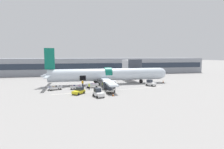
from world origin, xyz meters
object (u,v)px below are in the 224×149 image
Objects in this scene: baggage_tug_spare at (79,91)px; ground_crew_loader_a at (106,83)px; baggage_tug_lead at (151,83)px; ground_crew_driver at (103,85)px; baggage_tug_rear at (98,93)px; baggage_cart_queued at (76,87)px; baggage_cart_loading at (93,86)px; ground_crew_loader_b at (83,83)px; baggage_tug_mid at (111,91)px; airplane at (106,75)px; ground_crew_supervisor at (89,86)px; baggage_cart_empty at (55,88)px.

ground_crew_loader_a is at bearing 45.77° from baggage_tug_spare.
ground_crew_driver is at bearing 179.84° from baggage_tug_lead.
baggage_cart_queued is at bearing 115.17° from baggage_tug_rear.
baggage_cart_loading is 2.36× the size of ground_crew_loader_b.
baggage_tug_mid is 11.88m from ground_crew_loader_b.
airplane is 9.49m from ground_crew_supervisor.
ground_crew_loader_b is (-6.43, 1.56, 0.08)m from ground_crew_loader_a.
baggage_cart_empty is 8.52m from ground_crew_supervisor.
airplane reaches higher than baggage_tug_rear.
baggage_cart_loading is 3.45m from ground_crew_loader_b.
baggage_cart_loading is 2.76m from ground_crew_driver.
ground_crew_supervisor is (-5.81, -7.24, -1.98)m from airplane.
baggage_tug_lead reaches higher than baggage_cart_empty.
baggage_tug_lead is 2.00× the size of ground_crew_driver.
ground_crew_driver is (6.51, 6.49, 0.17)m from baggage_tug_spare.
baggage_tug_rear is 2.06× the size of ground_crew_driver.
ground_crew_loader_b is (-2.58, 13.00, 0.20)m from baggage_tug_rear.
baggage_tug_mid is at bearing -96.25° from airplane.
baggage_tug_lead reaches higher than baggage_tug_spare.
baggage_tug_rear reaches higher than ground_crew_driver.
ground_crew_loader_a is at bearing 71.41° from baggage_tug_rear.
baggage_tug_spare is 0.92× the size of baggage_cart_queued.
ground_crew_driver is at bearing 24.68° from ground_crew_supervisor.
ground_crew_driver is at bearing 6.08° from baggage_cart_queued.
ground_crew_loader_a is (0.63, 8.80, 0.22)m from baggage_tug_mid.
baggage_tug_rear is 5.23m from baggage_tug_spare.
baggage_cart_loading is 2.65× the size of ground_crew_supervisor.
baggage_tug_spare is at bearing -135.09° from ground_crew_driver.
baggage_tug_mid reaches higher than baggage_cart_empty.
baggage_tug_rear is (-16.38, -9.98, 0.02)m from baggage_tug_lead.
baggage_tug_spare is at bearing -125.33° from airplane.
ground_crew_supervisor is (3.18, -1.01, 0.34)m from baggage_cart_queued.
baggage_cart_queued is 8.50m from ground_crew_loader_a.
ground_crew_loader_a is (3.85, 11.45, 0.11)m from baggage_tug_rear.
baggage_tug_mid is (-1.41, -12.86, -2.17)m from airplane.
baggage_tug_spare is 0.76× the size of baggage_cart_empty.
baggage_cart_loading is 2.78m from ground_crew_supervisor.
baggage_tug_rear is at bearing -64.83° from baggage_cart_queued.
ground_crew_loader_a reaches higher than baggage_cart_loading.
ground_crew_driver is at bearing 94.44° from baggage_tug_mid.
ground_crew_loader_b is (6.96, 3.21, 0.46)m from baggage_cart_empty.
baggage_cart_empty is at bearing -155.25° from ground_crew_loader_b.
baggage_tug_lead is at bearing -6.69° from ground_crew_loader_a.
baggage_tug_rear is at bearing -148.65° from baggage_tug_lead.
baggage_tug_spare is 11.06m from ground_crew_loader_a.
airplane is at bearing 34.75° from baggage_cart_queued.
ground_crew_supervisor is at bearing 98.11° from baggage_tug_rear.
baggage_tug_mid is 0.74× the size of baggage_cart_loading.
baggage_tug_lead is 25.93m from baggage_cart_empty.
baggage_cart_queued is (-0.49, 5.75, -0.16)m from baggage_tug_spare.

